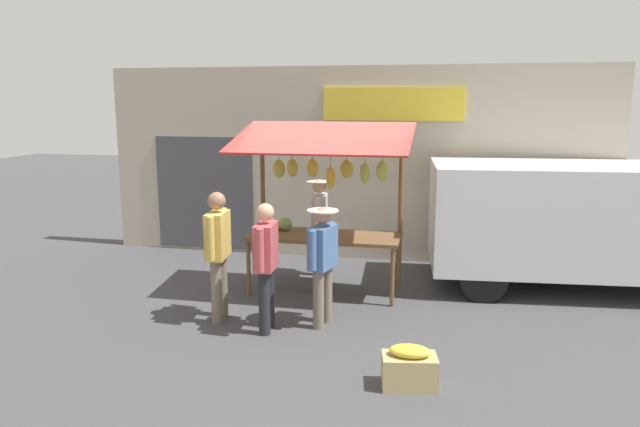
{
  "coord_description": "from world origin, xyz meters",
  "views": [
    {
      "loc": [
        -1.8,
        8.43,
        2.81
      ],
      "look_at": [
        0.0,
        0.3,
        1.25
      ],
      "focal_mm": 34.0,
      "sensor_mm": 36.0,
      "label": 1
    }
  ],
  "objects_px": {
    "vendor_with_sunhat": "(319,221)",
    "produce_crate_near": "(409,368)",
    "shopper_in_grey_tee": "(218,247)",
    "shopper_in_striped_shirt": "(266,258)",
    "shopper_with_ponytail": "(323,258)",
    "parked_van": "(571,215)",
    "market_stall": "(323,188)"
  },
  "relations": [
    {
      "from": "vendor_with_sunhat",
      "to": "produce_crate_near",
      "type": "distance_m",
      "value": 3.96
    },
    {
      "from": "shopper_in_grey_tee",
      "to": "shopper_in_striped_shirt",
      "type": "relative_size",
      "value": 1.05
    },
    {
      "from": "shopper_with_ponytail",
      "to": "parked_van",
      "type": "xyz_separation_m",
      "value": [
        -3.29,
        -2.32,
        0.24
      ]
    },
    {
      "from": "vendor_with_sunhat",
      "to": "shopper_with_ponytail",
      "type": "bearing_deg",
      "value": 6.25
    },
    {
      "from": "market_stall",
      "to": "shopper_in_striped_shirt",
      "type": "xyz_separation_m",
      "value": [
        0.35,
        1.68,
        -0.64
      ]
    },
    {
      "from": "shopper_with_ponytail",
      "to": "produce_crate_near",
      "type": "relative_size",
      "value": 2.57
    },
    {
      "from": "shopper_in_striped_shirt",
      "to": "parked_van",
      "type": "relative_size",
      "value": 0.35
    },
    {
      "from": "produce_crate_near",
      "to": "shopper_with_ponytail",
      "type": "bearing_deg",
      "value": -50.66
    },
    {
      "from": "market_stall",
      "to": "shopper_in_striped_shirt",
      "type": "height_order",
      "value": "market_stall"
    },
    {
      "from": "vendor_with_sunhat",
      "to": "shopper_in_striped_shirt",
      "type": "distance_m",
      "value": 2.38
    },
    {
      "from": "market_stall",
      "to": "vendor_with_sunhat",
      "type": "height_order",
      "value": "market_stall"
    },
    {
      "from": "vendor_with_sunhat",
      "to": "shopper_in_grey_tee",
      "type": "height_order",
      "value": "shopper_in_grey_tee"
    },
    {
      "from": "shopper_with_ponytail",
      "to": "shopper_in_striped_shirt",
      "type": "relative_size",
      "value": 0.95
    },
    {
      "from": "parked_van",
      "to": "produce_crate_near",
      "type": "xyz_separation_m",
      "value": [
        2.09,
        3.79,
        -0.92
      ]
    },
    {
      "from": "vendor_with_sunhat",
      "to": "shopper_with_ponytail",
      "type": "height_order",
      "value": "vendor_with_sunhat"
    },
    {
      "from": "market_stall",
      "to": "shopper_with_ponytail",
      "type": "xyz_separation_m",
      "value": [
        -0.29,
        1.35,
        -0.68
      ]
    },
    {
      "from": "market_stall",
      "to": "shopper_in_grey_tee",
      "type": "bearing_deg",
      "value": 53.78
    },
    {
      "from": "produce_crate_near",
      "to": "vendor_with_sunhat",
      "type": "bearing_deg",
      "value": -64.19
    },
    {
      "from": "market_stall",
      "to": "parked_van",
      "type": "distance_m",
      "value": 3.73
    },
    {
      "from": "market_stall",
      "to": "parked_van",
      "type": "relative_size",
      "value": 0.55
    },
    {
      "from": "produce_crate_near",
      "to": "parked_van",
      "type": "bearing_deg",
      "value": -118.87
    },
    {
      "from": "market_stall",
      "to": "shopper_in_striped_shirt",
      "type": "relative_size",
      "value": 1.56
    },
    {
      "from": "shopper_with_ponytail",
      "to": "vendor_with_sunhat",
      "type": "bearing_deg",
      "value": 26.28
    },
    {
      "from": "shopper_in_grey_tee",
      "to": "produce_crate_near",
      "type": "relative_size",
      "value": 2.84
    },
    {
      "from": "vendor_with_sunhat",
      "to": "produce_crate_near",
      "type": "relative_size",
      "value": 2.69
    },
    {
      "from": "vendor_with_sunhat",
      "to": "parked_van",
      "type": "height_order",
      "value": "parked_van"
    },
    {
      "from": "vendor_with_sunhat",
      "to": "parked_van",
      "type": "xyz_separation_m",
      "value": [
        -3.78,
        -0.28,
        0.19
      ]
    },
    {
      "from": "shopper_with_ponytail",
      "to": "parked_van",
      "type": "relative_size",
      "value": 0.33
    },
    {
      "from": "market_stall",
      "to": "vendor_with_sunhat",
      "type": "bearing_deg",
      "value": -73.17
    },
    {
      "from": "shopper_in_grey_tee",
      "to": "produce_crate_near",
      "type": "bearing_deg",
      "value": -124.9
    },
    {
      "from": "vendor_with_sunhat",
      "to": "shopper_with_ponytail",
      "type": "xyz_separation_m",
      "value": [
        -0.5,
        2.04,
        -0.05
      ]
    },
    {
      "from": "shopper_in_grey_tee",
      "to": "shopper_with_ponytail",
      "type": "relative_size",
      "value": 1.11
    }
  ]
}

